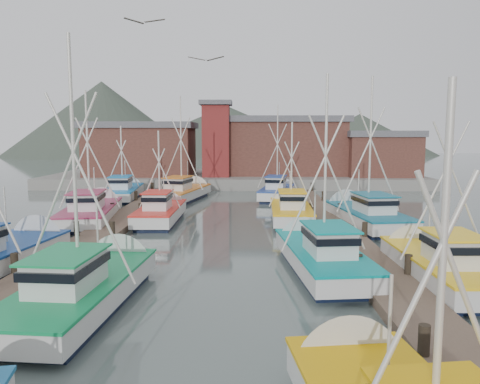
{
  "coord_description": "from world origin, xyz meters",
  "views": [
    {
      "loc": [
        1.46,
        -20.42,
        6.01
      ],
      "look_at": [
        1.08,
        7.11,
        2.6
      ],
      "focal_mm": 35.0,
      "sensor_mm": 36.0,
      "label": 1
    }
  ],
  "objects_px": {
    "lookout_tower": "(216,138)",
    "boat_8": "(162,212)",
    "boat_4": "(88,286)",
    "boat_12": "(184,192)"
  },
  "relations": [
    {
      "from": "boat_4",
      "to": "boat_12",
      "type": "height_order",
      "value": "boat_12"
    },
    {
      "from": "lookout_tower",
      "to": "boat_4",
      "type": "xyz_separation_m",
      "value": [
        -2.13,
        -37.52,
        -4.87
      ]
    },
    {
      "from": "boat_4",
      "to": "boat_8",
      "type": "bearing_deg",
      "value": 95.5
    },
    {
      "from": "boat_4",
      "to": "boat_8",
      "type": "relative_size",
      "value": 1.22
    },
    {
      "from": "lookout_tower",
      "to": "boat_12",
      "type": "height_order",
      "value": "lookout_tower"
    },
    {
      "from": "boat_8",
      "to": "boat_12",
      "type": "xyz_separation_m",
      "value": [
        0.11,
        10.97,
        0.01
      ]
    },
    {
      "from": "boat_4",
      "to": "boat_12",
      "type": "bearing_deg",
      "value": 94.88
    },
    {
      "from": "lookout_tower",
      "to": "boat_12",
      "type": "bearing_deg",
      "value": -102.08
    },
    {
      "from": "boat_12",
      "to": "lookout_tower",
      "type": "bearing_deg",
      "value": 89.81
    },
    {
      "from": "lookout_tower",
      "to": "boat_8",
      "type": "xyz_separation_m",
      "value": [
        -2.39,
        -21.63,
        -4.88
      ]
    }
  ]
}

